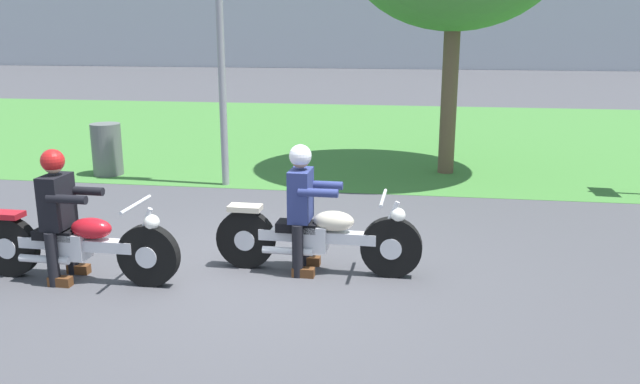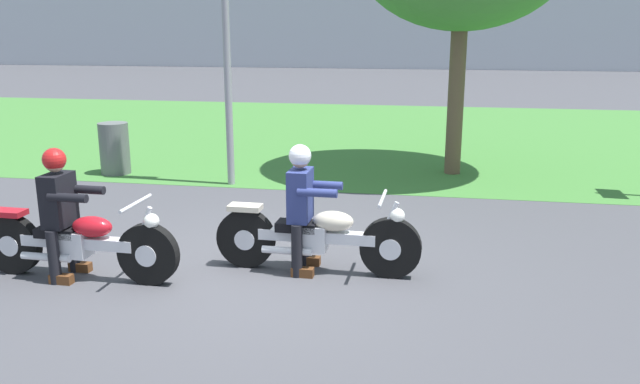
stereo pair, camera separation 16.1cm
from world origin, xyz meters
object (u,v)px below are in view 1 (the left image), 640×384
(rider_lead, at_px, (302,198))
(motorcycle_follow, at_px, (78,245))
(motorcycle_lead, at_px, (318,237))
(trash_can, at_px, (107,149))
(rider_follow, at_px, (59,205))

(rider_lead, xyz_separation_m, motorcycle_follow, (-2.28, -0.63, -0.43))
(motorcycle_lead, relative_size, rider_lead, 1.61)
(motorcycle_follow, bearing_deg, trash_can, 114.48)
(rider_follow, relative_size, trash_can, 1.51)
(rider_lead, bearing_deg, rider_follow, -164.32)
(rider_follow, bearing_deg, rider_lead, 15.68)
(rider_lead, relative_size, trash_can, 1.51)
(rider_lead, height_order, trash_can, rider_lead)
(motorcycle_lead, height_order, motorcycle_follow, motorcycle_lead)
(rider_lead, bearing_deg, motorcycle_lead, -0.80)
(rider_lead, distance_m, rider_follow, 2.53)
(motorcycle_follow, relative_size, rider_follow, 1.59)
(motorcycle_lead, height_order, rider_lead, rider_lead)
(rider_lead, xyz_separation_m, rider_follow, (-2.45, -0.63, -0.00))
(motorcycle_lead, relative_size, motorcycle_follow, 1.01)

